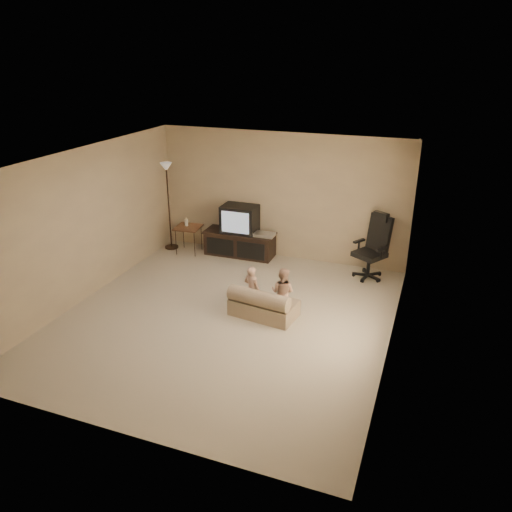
{
  "coord_description": "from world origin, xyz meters",
  "views": [
    {
      "loc": [
        2.86,
        -6.29,
        3.93
      ],
      "look_at": [
        0.28,
        0.6,
        0.87
      ],
      "focal_mm": 35.0,
      "sensor_mm": 36.0,
      "label": 1
    }
  ],
  "objects": [
    {
      "name": "child_sofa",
      "position": [
        0.52,
        0.25,
        0.2
      ],
      "size": [
        1.09,
        0.71,
        0.5
      ],
      "rotation": [
        0.0,
        0.0,
        -0.14
      ],
      "color": "tan",
      "rests_on": "floor"
    },
    {
      "name": "side_table",
      "position": [
        -1.83,
        2.26,
        0.54
      ],
      "size": [
        0.55,
        0.55,
        0.76
      ],
      "rotation": [
        0.0,
        0.0,
        0.1
      ],
      "color": "brown",
      "rests_on": "floor"
    },
    {
      "name": "room_shell",
      "position": [
        0.0,
        0.0,
        1.52
      ],
      "size": [
        5.5,
        5.5,
        5.5
      ],
      "color": "white",
      "rests_on": "floor"
    },
    {
      "name": "toddler_right",
      "position": [
        0.8,
        0.39,
        0.41
      ],
      "size": [
        0.42,
        0.27,
        0.81
      ],
      "primitive_type": "imported",
      "rotation": [
        0.0,
        0.0,
        3.01
      ],
      "color": "tan",
      "rests_on": "floor"
    },
    {
      "name": "office_chair",
      "position": [
        1.89,
        2.36,
        0.44
      ],
      "size": [
        0.77,
        0.78,
        1.22
      ],
      "rotation": [
        0.0,
        0.0,
        -0.54
      ],
      "color": "black",
      "rests_on": "floor"
    },
    {
      "name": "toddler_left",
      "position": [
        0.31,
        0.33,
        0.4
      ],
      "size": [
        0.34,
        0.28,
        0.8
      ],
      "primitive_type": "imported",
      "rotation": [
        0.0,
        0.0,
        2.88
      ],
      "color": "tan",
      "rests_on": "floor"
    },
    {
      "name": "tv_stand",
      "position": [
        -0.78,
        2.49,
        0.44
      ],
      "size": [
        1.47,
        0.56,
        1.05
      ],
      "rotation": [
        0.0,
        0.0,
        0.01
      ],
      "color": "black",
      "rests_on": "floor"
    },
    {
      "name": "floor",
      "position": [
        0.0,
        0.0,
        0.0
      ],
      "size": [
        5.5,
        5.5,
        0.0
      ],
      "primitive_type": "plane",
      "color": "#B8AC92",
      "rests_on": "ground"
    },
    {
      "name": "floor_lamp",
      "position": [
        -2.3,
        2.35,
        1.33
      ],
      "size": [
        0.28,
        0.28,
        1.82
      ],
      "color": "black",
      "rests_on": "floor"
    }
  ]
}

